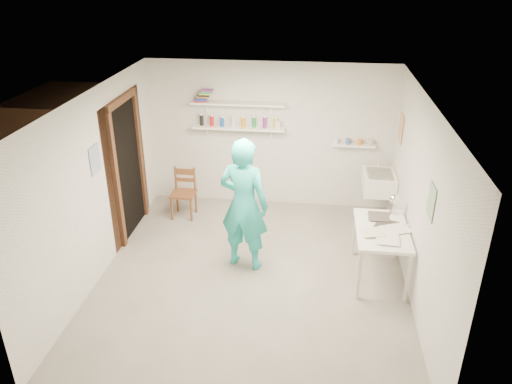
# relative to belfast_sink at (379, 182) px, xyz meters

# --- Properties ---
(floor) EXTENTS (4.00, 4.50, 0.02)m
(floor) POSITION_rel_belfast_sink_xyz_m (-1.75, -1.70, -0.71)
(floor) COLOR slate
(floor) RESTS_ON ground
(ceiling) EXTENTS (4.00, 4.50, 0.02)m
(ceiling) POSITION_rel_belfast_sink_xyz_m (-1.75, -1.70, 1.71)
(ceiling) COLOR silver
(ceiling) RESTS_ON wall_back
(wall_back) EXTENTS (4.00, 0.02, 2.40)m
(wall_back) POSITION_rel_belfast_sink_xyz_m (-1.75, 0.56, 0.50)
(wall_back) COLOR silver
(wall_back) RESTS_ON ground
(wall_front) EXTENTS (4.00, 0.02, 2.40)m
(wall_front) POSITION_rel_belfast_sink_xyz_m (-1.75, -3.96, 0.50)
(wall_front) COLOR silver
(wall_front) RESTS_ON ground
(wall_left) EXTENTS (0.02, 4.50, 2.40)m
(wall_left) POSITION_rel_belfast_sink_xyz_m (-3.76, -1.70, 0.50)
(wall_left) COLOR silver
(wall_left) RESTS_ON ground
(wall_right) EXTENTS (0.02, 4.50, 2.40)m
(wall_right) POSITION_rel_belfast_sink_xyz_m (0.26, -1.70, 0.50)
(wall_right) COLOR silver
(wall_right) RESTS_ON ground
(doorway_recess) EXTENTS (0.02, 0.90, 2.00)m
(doorway_recess) POSITION_rel_belfast_sink_xyz_m (-3.74, -0.65, 0.30)
(doorway_recess) COLOR black
(doorway_recess) RESTS_ON wall_left
(corridor_box) EXTENTS (1.40, 1.50, 2.10)m
(corridor_box) POSITION_rel_belfast_sink_xyz_m (-4.45, -0.65, 0.35)
(corridor_box) COLOR brown
(corridor_box) RESTS_ON ground
(door_lintel) EXTENTS (0.06, 1.05, 0.10)m
(door_lintel) POSITION_rel_belfast_sink_xyz_m (-3.72, -0.65, 1.35)
(door_lintel) COLOR brown
(door_lintel) RESTS_ON wall_left
(door_jamb_near) EXTENTS (0.06, 0.10, 2.00)m
(door_jamb_near) POSITION_rel_belfast_sink_xyz_m (-3.72, -1.15, 0.30)
(door_jamb_near) COLOR brown
(door_jamb_near) RESTS_ON ground
(door_jamb_far) EXTENTS (0.06, 0.10, 2.00)m
(door_jamb_far) POSITION_rel_belfast_sink_xyz_m (-3.72, -0.15, 0.30)
(door_jamb_far) COLOR brown
(door_jamb_far) RESTS_ON ground
(shelf_lower) EXTENTS (1.50, 0.22, 0.03)m
(shelf_lower) POSITION_rel_belfast_sink_xyz_m (-2.25, 0.43, 0.65)
(shelf_lower) COLOR white
(shelf_lower) RESTS_ON wall_back
(shelf_upper) EXTENTS (1.50, 0.22, 0.03)m
(shelf_upper) POSITION_rel_belfast_sink_xyz_m (-2.25, 0.43, 1.05)
(shelf_upper) COLOR white
(shelf_upper) RESTS_ON wall_back
(ledge_shelf) EXTENTS (0.70, 0.14, 0.03)m
(ledge_shelf) POSITION_rel_belfast_sink_xyz_m (-0.40, 0.47, 0.42)
(ledge_shelf) COLOR white
(ledge_shelf) RESTS_ON wall_back
(poster_left) EXTENTS (0.01, 0.28, 0.36)m
(poster_left) POSITION_rel_belfast_sink_xyz_m (-3.74, -1.65, 0.85)
(poster_left) COLOR #334C7F
(poster_left) RESTS_ON wall_left
(poster_right_a) EXTENTS (0.01, 0.34, 0.42)m
(poster_right_a) POSITION_rel_belfast_sink_xyz_m (0.24, 0.10, 0.85)
(poster_right_a) COLOR #995933
(poster_right_a) RESTS_ON wall_right
(poster_right_b) EXTENTS (0.01, 0.30, 0.38)m
(poster_right_b) POSITION_rel_belfast_sink_xyz_m (0.24, -2.25, 0.80)
(poster_right_b) COLOR #3F724C
(poster_right_b) RESTS_ON wall_right
(belfast_sink) EXTENTS (0.48, 0.60, 0.30)m
(belfast_sink) POSITION_rel_belfast_sink_xyz_m (0.00, 0.00, 0.00)
(belfast_sink) COLOR white
(belfast_sink) RESTS_ON wall_right
(man) EXTENTS (0.76, 0.59, 1.83)m
(man) POSITION_rel_belfast_sink_xyz_m (-1.89, -1.43, 0.22)
(man) COLOR #25BBAF
(man) RESTS_ON ground
(wall_clock) EXTENTS (0.33, 0.12, 0.33)m
(wall_clock) POSITION_rel_belfast_sink_xyz_m (-1.95, -1.21, 0.52)
(wall_clock) COLOR #F8F9A9
(wall_clock) RESTS_ON man
(wooden_chair) EXTENTS (0.39, 0.37, 0.81)m
(wooden_chair) POSITION_rel_belfast_sink_xyz_m (-3.07, -0.16, -0.30)
(wooden_chair) COLOR brown
(wooden_chair) RESTS_ON ground
(work_table) EXTENTS (0.65, 1.09, 0.73)m
(work_table) POSITION_rel_belfast_sink_xyz_m (-0.11, -1.51, -0.34)
(work_table) COLOR white
(work_table) RESTS_ON ground
(desk_lamp) EXTENTS (0.14, 0.14, 0.14)m
(desk_lamp) POSITION_rel_belfast_sink_xyz_m (0.07, -1.08, 0.25)
(desk_lamp) COLOR white
(desk_lamp) RESTS_ON work_table
(spray_cans) EXTENTS (1.29, 0.06, 0.17)m
(spray_cans) POSITION_rel_belfast_sink_xyz_m (-2.25, 0.43, 0.75)
(spray_cans) COLOR black
(spray_cans) RESTS_ON shelf_lower
(book_stack) EXTENTS (0.30, 0.14, 0.20)m
(book_stack) POSITION_rel_belfast_sink_xyz_m (-2.79, 0.43, 1.16)
(book_stack) COLOR red
(book_stack) RESTS_ON shelf_upper
(ledge_pots) EXTENTS (0.48, 0.07, 0.09)m
(ledge_pots) POSITION_rel_belfast_sink_xyz_m (-0.40, 0.47, 0.48)
(ledge_pots) COLOR silver
(ledge_pots) RESTS_ON ledge_shelf
(papers) EXTENTS (0.30, 0.22, 0.03)m
(papers) POSITION_rel_belfast_sink_xyz_m (-0.11, -1.51, 0.04)
(papers) COLOR silver
(papers) RESTS_ON work_table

